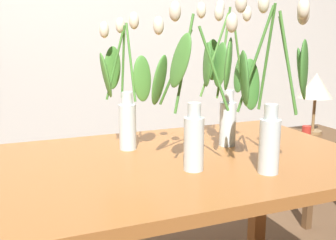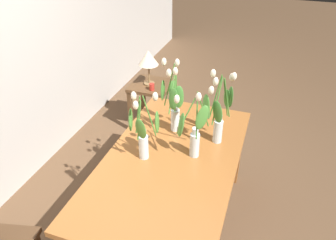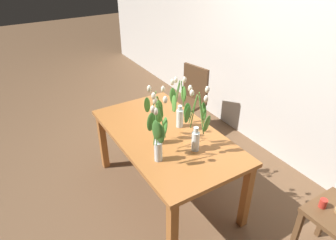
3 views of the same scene
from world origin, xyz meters
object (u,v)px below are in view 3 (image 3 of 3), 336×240
(dining_chair, at_px, (190,97))
(tulip_vase_1, at_px, (179,108))
(dining_table, at_px, (166,141))
(tulip_vase_3, at_px, (157,122))
(tulip_vase_2, at_px, (158,137))
(pillar_candle, at_px, (323,203))
(tulip_vase_0, at_px, (196,126))

(dining_chair, bearing_deg, tulip_vase_1, -41.61)
(dining_table, relative_size, tulip_vase_3, 2.94)
(tulip_vase_3, bearing_deg, tulip_vase_2, -27.28)
(tulip_vase_3, bearing_deg, pillar_candle, 33.72)
(tulip_vase_1, xyz_separation_m, tulip_vase_2, (0.37, -0.44, 0.03))
(dining_table, xyz_separation_m, pillar_candle, (1.26, 0.64, -0.06))
(tulip_vase_2, relative_size, pillar_candle, 7.65)
(dining_table, height_order, tulip_vase_2, tulip_vase_2)
(tulip_vase_2, bearing_deg, dining_chair, 135.48)
(dining_chair, distance_m, pillar_candle, 2.15)
(tulip_vase_1, distance_m, tulip_vase_2, 0.57)
(dining_table, relative_size, dining_chair, 1.72)
(tulip_vase_0, distance_m, tulip_vase_2, 0.36)
(dining_table, xyz_separation_m, tulip_vase_0, (0.34, 0.09, 0.33))
(tulip_vase_0, xyz_separation_m, tulip_vase_3, (-0.26, -0.24, -0.02))
(tulip_vase_1, height_order, pillar_candle, tulip_vase_1)
(tulip_vase_0, bearing_deg, pillar_candle, 30.77)
(tulip_vase_1, bearing_deg, tulip_vase_0, -11.84)
(tulip_vase_0, bearing_deg, tulip_vase_3, -137.17)
(tulip_vase_1, bearing_deg, dining_table, -73.14)
(tulip_vase_2, bearing_deg, tulip_vase_3, 152.72)
(tulip_vase_1, height_order, tulip_vase_2, tulip_vase_2)
(pillar_candle, bearing_deg, tulip_vase_1, -160.48)
(tulip_vase_2, height_order, tulip_vase_3, tulip_vase_2)
(tulip_vase_3, xyz_separation_m, dining_chair, (-0.96, 1.05, -0.43))
(tulip_vase_1, bearing_deg, pillar_candle, 19.52)
(tulip_vase_0, distance_m, pillar_candle, 1.14)
(tulip_vase_0, relative_size, pillar_candle, 7.83)
(tulip_vase_1, xyz_separation_m, pillar_candle, (1.32, 0.47, -0.35))
(tulip_vase_1, relative_size, tulip_vase_2, 0.92)
(pillar_candle, bearing_deg, dining_table, -152.99)
(tulip_vase_1, bearing_deg, tulip_vase_3, -66.70)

